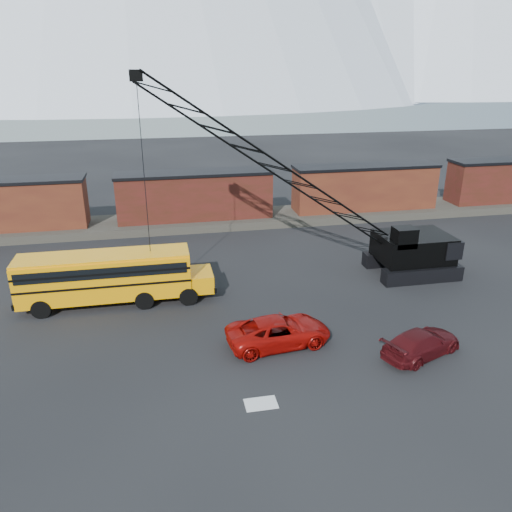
{
  "coord_description": "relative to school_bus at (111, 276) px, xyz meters",
  "views": [
    {
      "loc": [
        -3.2,
        -21.31,
        13.68
      ],
      "look_at": [
        2.24,
        5.73,
        3.0
      ],
      "focal_mm": 35.0,
      "sensor_mm": 36.0,
      "label": 1
    }
  ],
  "objects": [
    {
      "name": "ground",
      "position": [
        6.3,
        -7.27,
        -1.79
      ],
      "size": [
        160.0,
        160.0,
        0.0
      ],
      "primitive_type": "plane",
      "color": "black",
      "rests_on": "ground"
    },
    {
      "name": "gravel_berm",
      "position": [
        6.3,
        14.73,
        -1.44
      ],
      "size": [
        120.0,
        5.0,
        0.7
      ],
      "primitive_type": "cube",
      "color": "#433F37",
      "rests_on": "ground"
    },
    {
      "name": "boxcar_west_near",
      "position": [
        -9.7,
        14.73,
        0.97
      ],
      "size": [
        13.7,
        3.1,
        4.17
      ],
      "color": "#471C14",
      "rests_on": "gravel_berm"
    },
    {
      "name": "boxcar_mid",
      "position": [
        6.3,
        14.73,
        0.97
      ],
      "size": [
        13.7,
        3.1,
        4.17
      ],
      "color": "#511916",
      "rests_on": "gravel_berm"
    },
    {
      "name": "boxcar_east_near",
      "position": [
        22.3,
        14.73,
        0.97
      ],
      "size": [
        13.7,
        3.1,
        4.17
      ],
      "color": "#471C14",
      "rests_on": "gravel_berm"
    },
    {
      "name": "snow_patch",
      "position": [
        6.8,
        -11.27,
        -1.78
      ],
      "size": [
        1.4,
        0.9,
        0.02
      ],
      "primitive_type": "cube",
      "color": "silver",
      "rests_on": "ground"
    },
    {
      "name": "school_bus",
      "position": [
        0.0,
        0.0,
        0.0
      ],
      "size": [
        11.65,
        2.65,
        3.19
      ],
      "color": "orange",
      "rests_on": "ground"
    },
    {
      "name": "red_pickup",
      "position": [
        8.71,
        -6.66,
        -1.04
      ],
      "size": [
        5.68,
        3.12,
        1.51
      ],
      "primitive_type": "imported",
      "rotation": [
        0.0,
        0.0,
        1.69
      ],
      "color": "#9A0B07",
      "rests_on": "ground"
    },
    {
      "name": "maroon_suv",
      "position": [
        15.46,
        -9.04,
        -1.13
      ],
      "size": [
        4.93,
        3.46,
        1.33
      ],
      "primitive_type": "imported",
      "rotation": [
        0.0,
        0.0,
        1.96
      ],
      "color": "#420B0F",
      "rests_on": "ground"
    },
    {
      "name": "crawler_crane",
      "position": [
        11.26,
        0.62,
        5.35
      ],
      "size": [
        20.88,
        4.2,
        13.58
      ],
      "color": "black",
      "rests_on": "ground"
    }
  ]
}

